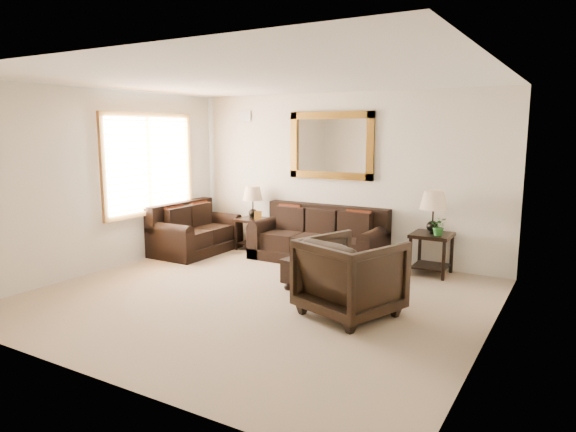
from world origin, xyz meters
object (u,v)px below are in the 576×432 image
Objects in this scene: end_table_left at (253,208)px; armchair at (350,273)px; loveseat at (194,234)px; end_table_right at (433,220)px; coffee_table at (328,273)px; sofa at (319,241)px.

armchair is at bearing -37.78° from end_table_left.
end_table_right is (3.95, 0.67, 0.49)m from loveseat.
armchair reaches higher than coffee_table.
end_table_left is at bearing 174.68° from sofa.
sofa is at bearing -176.68° from end_table_right.
armchair is at bearing -112.49° from loveseat.
armchair is at bearing -54.95° from sofa.
sofa is at bearing -35.56° from armchair.
end_table_left is at bearing 179.55° from end_table_right.
loveseat is 1.13m from end_table_left.
end_table_left is at bearing -48.02° from loveseat.
end_table_right is at bearing 68.64° from coffee_table.
armchair is (3.60, -1.49, 0.18)m from loveseat.
end_table_left is 0.91× the size of end_table_right.
loveseat is 1.36× the size of end_table_left.
end_table_right is 1.86m from coffee_table.
end_table_right is (1.79, 0.10, 0.49)m from sofa.
end_table_right is at bearing -80.30° from loveseat.
loveseat is at bearing -138.02° from end_table_left.
loveseat is 1.53× the size of armchair.
loveseat is (-2.16, -0.57, -0.00)m from sofa.
end_table_right reaches higher than armchair.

